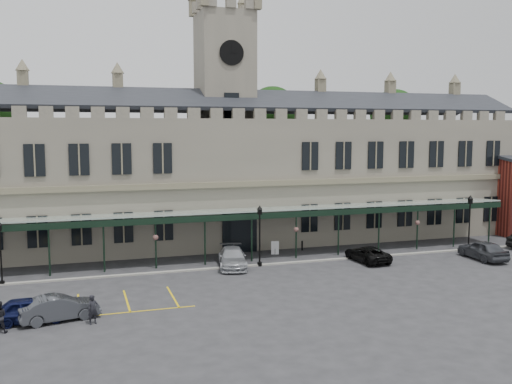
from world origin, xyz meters
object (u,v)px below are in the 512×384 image
object	(u,v)px
lamp_post_left	(0,247)
car_taxi	(232,258)
car_left_a	(30,310)
car_left_b	(59,308)
station_building	(225,177)
person_a	(93,310)
car_van	(367,254)
car_right_a	(483,250)
sign_board	(275,248)
lamp_post_right	(470,218)
clock_tower	(225,108)
traffic_cone	(476,253)
lamp_post_mid	(260,230)

from	to	relation	value
lamp_post_left	car_taxi	world-z (taller)	lamp_post_left
car_left_a	car_left_b	bearing A→B (deg)	-97.62
station_building	lamp_post_left	bearing A→B (deg)	-151.46
person_a	car_left_b	bearing A→B (deg)	124.59
car_van	car_taxi	bearing A→B (deg)	-12.50
car_left_b	car_right_a	world-z (taller)	car_right_a
car_taxi	person_a	size ratio (longest dim) A/B	3.13
sign_board	car_van	xyz separation A→B (m)	(6.43, -5.00, 0.08)
car_left_b	car_taxi	bearing A→B (deg)	-67.08
lamp_post_right	clock_tower	bearing A→B (deg)	150.84
car_taxi	car_right_a	bearing A→B (deg)	1.47
traffic_cone	car_van	world-z (taller)	car_van
lamp_post_mid	traffic_cone	bearing A→B (deg)	-8.16
traffic_cone	car_left_b	xyz separation A→B (m)	(-34.05, -6.40, 0.39)
car_taxi	person_a	xyz separation A→B (m)	(-11.12, -10.64, 0.08)
car_left_a	person_a	world-z (taller)	person_a
car_taxi	sign_board	bearing A→B (deg)	47.01
clock_tower	person_a	bearing A→B (deg)	-122.25
sign_board	lamp_post_left	bearing A→B (deg)	-151.75
lamp_post_left	lamp_post_right	size ratio (longest dim) A/B	0.89
lamp_post_left	traffic_cone	world-z (taller)	lamp_post_left
lamp_post_right	sign_board	world-z (taller)	lamp_post_right
clock_tower	traffic_cone	distance (m)	26.45
lamp_post_right	car_right_a	distance (m)	3.83
car_left_a	car_taxi	distance (m)	17.26
lamp_post_left	car_right_a	distance (m)	38.36
traffic_cone	car_van	distance (m)	9.90
clock_tower	lamp_post_right	distance (m)	24.89
station_building	car_taxi	world-z (taller)	station_building
lamp_post_mid	sign_board	bearing A→B (deg)	54.72
lamp_post_mid	person_a	size ratio (longest dim) A/B	2.94
lamp_post_left	car_left_b	size ratio (longest dim) A/B	1.02
car_left_b	person_a	world-z (taller)	person_a
car_right_a	sign_board	bearing A→B (deg)	-23.24
station_building	lamp_post_left	xyz separation A→B (m)	(-19.15, -10.41, -3.73)
traffic_cone	car_taxi	size ratio (longest dim) A/B	0.14
lamp_post_right	car_right_a	world-z (taller)	lamp_post_right
station_building	car_right_a	bearing A→B (deg)	-36.38
lamp_post_right	car_van	size ratio (longest dim) A/B	1.10
car_left_a	station_building	bearing A→B (deg)	-42.74
traffic_cone	lamp_post_right	bearing A→B (deg)	67.59
lamp_post_left	person_a	bearing A→B (deg)	-60.28
sign_board	car_left_b	xyz separation A→B (m)	(-17.83, -12.83, 0.17)
clock_tower	car_taxi	distance (m)	16.20
clock_tower	lamp_post_left	xyz separation A→B (m)	(-19.15, -10.50, -10.37)
lamp_post_mid	lamp_post_right	distance (m)	19.77
car_left_b	car_taxi	size ratio (longest dim) A/B	0.85
lamp_post_left	station_building	bearing A→B (deg)	28.54
clock_tower	car_taxi	xyz separation A→B (m)	(-2.08, -10.28, -12.34)
clock_tower	lamp_post_left	size ratio (longest dim) A/B	5.37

